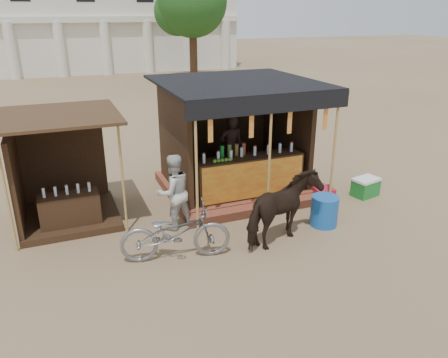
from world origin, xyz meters
TOP-DOWN VIEW (x-y plane):
  - ground at (0.00, 0.00)m, footprint 120.00×120.00m
  - main_stall at (1.00, 3.36)m, footprint 3.60×3.61m
  - secondary_stall at (-3.17, 3.24)m, footprint 2.40×2.40m
  - cow at (0.82, 0.57)m, footprint 1.84×1.38m
  - motorbike at (-1.28, 0.79)m, footprint 2.11×1.09m
  - bystander at (-0.97, 1.98)m, footprint 0.90×0.76m
  - blue_barrel at (2.03, 0.92)m, footprint 0.74×0.74m
  - red_crate at (2.75, 2.00)m, footprint 0.50×0.47m
  - cooler at (3.88, 1.87)m, footprint 0.72×0.57m
  - background_building at (-2.00, 29.94)m, footprint 26.00×7.45m
  - tree at (5.81, 22.14)m, footprint 4.50×4.40m

SIDE VIEW (x-z plane):
  - ground at x=0.00m, z-range 0.00..0.00m
  - red_crate at x=2.75m, z-range 0.00..0.33m
  - cooler at x=3.88m, z-range 0.00..0.46m
  - blue_barrel at x=2.03m, z-range 0.00..0.65m
  - motorbike at x=-1.28m, z-range 0.00..1.06m
  - cow at x=0.82m, z-range 0.00..1.41m
  - bystander at x=-0.97m, z-range 0.00..1.62m
  - secondary_stall at x=-3.17m, z-range -0.34..2.04m
  - main_stall at x=1.00m, z-range -0.36..2.42m
  - background_building at x=-2.00m, z-range -0.11..8.07m
  - tree at x=5.81m, z-range 1.13..8.13m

